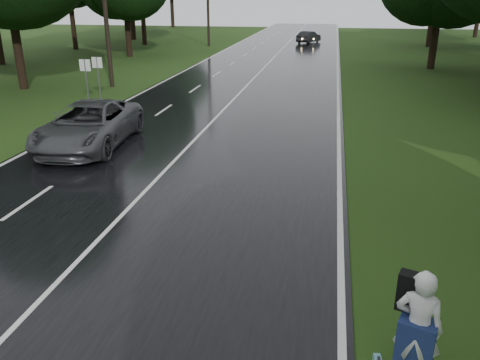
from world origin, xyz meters
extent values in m
plane|color=#223D12|center=(0.00, 0.00, 0.00)|extent=(160.00, 160.00, 0.00)
cube|color=black|center=(0.00, 20.00, 0.02)|extent=(12.00, 140.00, 0.04)
cube|color=silver|center=(0.00, 20.00, 0.04)|extent=(0.12, 140.00, 0.01)
imported|color=#424346|center=(-3.77, 7.47, 0.88)|extent=(3.24, 6.23, 1.68)
imported|color=black|center=(2.40, 51.47, 0.71)|extent=(2.83, 4.30, 1.34)
imported|color=silver|center=(6.84, -3.15, 0.98)|extent=(0.83, 0.68, 1.96)
cube|color=navy|center=(6.84, -3.15, 0.55)|extent=(0.64, 0.52, 1.10)
cube|color=black|center=(6.75, -2.88, 1.41)|extent=(0.50, 0.37, 0.63)
camera|label=1|loc=(5.32, -9.57, 5.67)|focal=36.64mm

